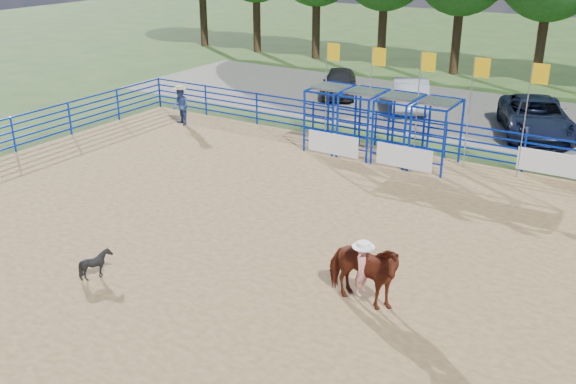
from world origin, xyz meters
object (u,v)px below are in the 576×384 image
Objects in this scene: horse_and_rider at (362,270)px; car_c at (536,117)px; calf at (96,264)px; spectator_cowboy at (181,106)px; car_a at (340,82)px; car_b at (410,93)px.

car_c is at bearing 88.74° from horse_and_rider.
horse_and_rider is 0.39× the size of car_c.
spectator_cowboy is at bearing 12.00° from calf.
car_a is at bearing 148.61° from car_c.
car_b is at bearing 108.58° from horse_and_rider.
car_c is (10.67, -1.87, 0.07)m from car_a.
car_b is (4.29, -0.55, 0.07)m from car_a.
calf is at bearing -58.08° from spectator_cowboy.
horse_and_rider is 16.81m from spectator_cowboy.
car_c is at bearing -39.38° from calf.
car_a reaches higher than calf.
horse_and_rider reaches higher than calf.
calf is 0.16× the size of car_b.
car_a is at bearing 68.37° from spectator_cowboy.
car_a is at bearing -9.25° from calf.
spectator_cowboy is 9.60m from car_a.
calf is at bearing -158.82° from horse_and_rider.
car_a is (-3.94, 20.92, 0.33)m from calf.
car_b is at bearing -20.90° from calf.
horse_and_rider is 0.47× the size of car_b.
calf is 0.18× the size of car_a.
car_b is at bearing 46.94° from spectator_cowboy.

